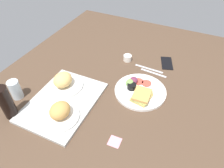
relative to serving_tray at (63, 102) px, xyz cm
name	(u,v)px	position (x,y,z in cm)	size (l,w,h in cm)	color
ground_plane	(115,95)	(19.16, -22.58, -2.30)	(190.00, 150.00, 3.00)	#4C3828
serving_tray	(63,102)	(0.00, 0.00, 0.00)	(45.00, 33.00, 1.60)	#B2B2AD
bread_plate_near	(60,113)	(-9.73, -5.58, 4.12)	(20.28, 20.28, 8.98)	white
bread_plate_far	(64,82)	(9.70, 5.56, 4.43)	(19.85, 19.85, 9.33)	white
plate_with_salad	(139,91)	(25.12, -35.06, 0.87)	(29.56, 29.56, 5.40)	white
drinking_glass	(15,90)	(-7.11, 25.65, 4.84)	(6.08, 6.08, 11.28)	silver
soda_bottle	(6,103)	(-18.32, 18.78, 8.69)	(6.40, 6.40, 18.98)	black
espresso_cup	(128,58)	(51.64, -17.03, 1.20)	(5.60, 5.60, 4.00)	silver
fork	(153,73)	(45.77, -37.47, -0.55)	(17.00, 1.40, 0.50)	#B7B7BC
knife	(149,69)	(48.77, -33.47, -0.55)	(19.00, 1.40, 0.50)	#B7B7BC
cell_phone	(167,63)	(59.82, -42.66, -0.40)	(14.40, 7.20, 0.80)	black
sticky_note	(115,142)	(-9.97, -35.59, -0.74)	(5.60, 5.60, 0.12)	pink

